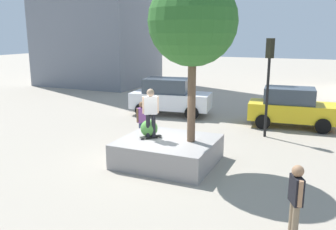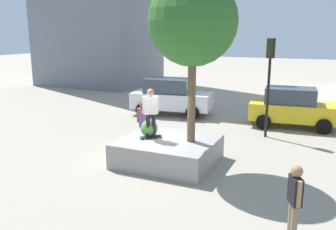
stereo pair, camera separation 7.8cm
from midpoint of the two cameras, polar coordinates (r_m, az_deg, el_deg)
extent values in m
plane|color=#9E9384|center=(13.06, -1.72, -7.57)|extent=(120.00, 120.00, 0.00)
cube|color=gray|center=(12.85, 0.18, -5.84)|extent=(3.33, 2.97, 0.88)
cylinder|color=brown|center=(12.17, 4.00, 3.19)|extent=(0.28, 0.28, 3.28)
sphere|color=#2D6628|center=(12.01, 4.19, 14.82)|extent=(2.97, 2.97, 2.97)
sphere|color=#4C8C3D|center=(12.99, -2.88, -2.15)|extent=(0.63, 0.63, 0.63)
cube|color=black|center=(12.86, -2.59, -3.48)|extent=(0.71, 0.72, 0.02)
sphere|color=beige|center=(13.02, -1.63, -3.42)|extent=(0.06, 0.06, 0.06)
sphere|color=beige|center=(12.87, -1.38, -3.61)|extent=(0.06, 0.06, 0.06)
sphere|color=beige|center=(12.87, -3.79, -3.64)|extent=(0.06, 0.06, 0.06)
sphere|color=beige|center=(12.71, -3.56, -3.85)|extent=(0.06, 0.06, 0.06)
cylinder|color=black|center=(12.73, -3.05, -1.68)|extent=(0.15, 0.15, 0.82)
cylinder|color=black|center=(12.75, -2.16, -1.65)|extent=(0.15, 0.15, 0.82)
cube|color=silver|center=(12.58, -2.64, 1.58)|extent=(0.50, 0.42, 0.65)
cylinder|color=#D8AD8C|center=(12.55, -3.75, 1.62)|extent=(0.10, 0.10, 0.61)
cylinder|color=#D8AD8C|center=(12.60, -1.53, 1.69)|extent=(0.10, 0.10, 0.61)
sphere|color=#D8AD8C|center=(12.50, -2.66, 3.63)|extent=(0.27, 0.27, 0.27)
cube|color=white|center=(20.39, 0.73, 2.36)|extent=(4.72, 2.47, 0.90)
cube|color=#38424C|center=(20.31, 0.12, 4.77)|extent=(2.72, 1.99, 0.81)
cylinder|color=black|center=(21.04, 5.21, 1.40)|extent=(0.79, 0.32, 0.77)
cylinder|color=black|center=(19.23, 4.08, 0.32)|extent=(0.79, 0.32, 0.77)
cylinder|color=black|center=(21.78, -2.25, 1.83)|extent=(0.79, 0.32, 0.77)
cylinder|color=black|center=(20.04, -3.99, 0.83)|extent=(0.79, 0.32, 0.77)
cube|color=gold|center=(18.73, 19.66, 0.51)|extent=(4.41, 2.19, 0.85)
cube|color=#38424C|center=(18.58, 19.19, 2.99)|extent=(2.52, 1.80, 0.77)
cylinder|color=black|center=(19.77, 23.48, -0.46)|extent=(0.74, 0.28, 0.72)
cylinder|color=black|center=(18.03, 23.90, -1.71)|extent=(0.74, 0.28, 0.72)
cylinder|color=black|center=(19.71, 15.59, 0.11)|extent=(0.74, 0.28, 0.72)
cylinder|color=black|center=(17.97, 15.24, -1.09)|extent=(0.74, 0.28, 0.72)
cylinder|color=black|center=(16.38, 15.87, 2.58)|extent=(0.12, 0.12, 3.54)
cube|color=black|center=(16.14, 16.35, 10.27)|extent=(0.37, 0.35, 0.85)
sphere|color=red|center=(16.25, 16.77, 11.12)|extent=(0.14, 0.14, 0.14)
sphere|color=gold|center=(16.26, 16.70, 10.14)|extent=(0.14, 0.14, 0.14)
sphere|color=green|center=(16.27, 16.64, 9.15)|extent=(0.14, 0.14, 0.14)
cylinder|color=navy|center=(15.52, -4.22, -2.66)|extent=(0.15, 0.15, 0.82)
cylinder|color=navy|center=(15.63, -3.64, -2.54)|extent=(0.15, 0.15, 0.82)
cube|color=#8C4C99|center=(15.39, -3.97, 0.03)|extent=(0.38, 0.50, 0.64)
cylinder|color=brown|center=(15.25, -4.70, -0.04)|extent=(0.10, 0.10, 0.61)
cylinder|color=brown|center=(15.53, -3.25, 0.22)|extent=(0.10, 0.10, 0.61)
sphere|color=brown|center=(15.30, -3.99, 1.69)|extent=(0.27, 0.27, 0.27)
cylinder|color=#847056|center=(8.87, 19.89, -15.92)|extent=(0.15, 0.15, 0.82)
cylinder|color=#847056|center=(9.03, 19.46, -15.34)|extent=(0.15, 0.15, 0.82)
cube|color=black|center=(8.63, 20.04, -11.33)|extent=(0.37, 0.51, 0.64)
cylinder|color=#9E7251|center=(8.42, 20.62, -11.88)|extent=(0.10, 0.10, 0.61)
cylinder|color=#9E7251|center=(8.83, 19.51, -10.59)|extent=(0.10, 0.10, 0.61)
sphere|color=#9E7251|center=(8.46, 20.28, -8.50)|extent=(0.27, 0.27, 0.27)
camera|label=1|loc=(0.04, -89.82, 0.04)|focal=37.88mm
camera|label=2|loc=(0.04, 90.18, -0.04)|focal=37.88mm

